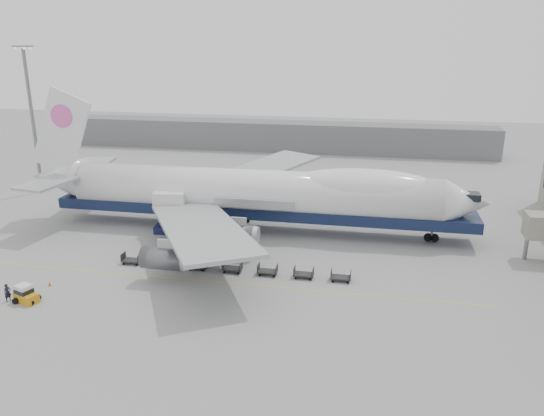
% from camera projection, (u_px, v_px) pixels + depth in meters
% --- Properties ---
extents(ground, '(260.00, 260.00, 0.00)m').
position_uv_depth(ground, '(231.00, 262.00, 65.85)').
color(ground, gray).
rests_on(ground, ground).
extents(apron_line, '(60.00, 0.15, 0.01)m').
position_uv_depth(apron_line, '(218.00, 282.00, 60.24)').
color(apron_line, gold).
rests_on(apron_line, ground).
extents(hangar, '(110.00, 8.00, 7.00)m').
position_uv_depth(hangar, '(266.00, 136.00, 132.07)').
color(hangar, slate).
rests_on(hangar, ground).
extents(floodlight_mast, '(2.40, 2.40, 25.43)m').
position_uv_depth(floodlight_mast, '(32.00, 113.00, 91.66)').
color(floodlight_mast, slate).
rests_on(floodlight_mast, ground).
extents(airliner, '(67.00, 55.30, 19.98)m').
position_uv_depth(airliner, '(257.00, 192.00, 75.25)').
color(airliner, white).
rests_on(airliner, ground).
extents(catering_truck, '(4.90, 3.61, 6.03)m').
position_uv_depth(catering_truck, '(170.00, 210.00, 74.82)').
color(catering_truck, '#161944').
rests_on(catering_truck, ground).
extents(baggage_tug, '(2.87, 2.15, 1.88)m').
position_uv_depth(baggage_tug, '(25.00, 295.00, 55.57)').
color(baggage_tug, '#C58412').
rests_on(baggage_tug, ground).
extents(ground_worker, '(0.76, 0.85, 1.96)m').
position_uv_depth(ground_worker, '(8.00, 293.00, 55.65)').
color(ground_worker, black).
rests_on(ground_worker, ground).
extents(traffic_cone, '(0.35, 0.35, 0.52)m').
position_uv_depth(traffic_cone, '(49.00, 284.00, 59.38)').
color(traffic_cone, '#EF450C').
rests_on(traffic_cone, ground).
extents(dolly_0, '(2.30, 1.35, 1.30)m').
position_uv_depth(dolly_0, '(132.00, 260.00, 65.15)').
color(dolly_0, '#2D2D30').
rests_on(dolly_0, ground).
extents(dolly_1, '(2.30, 1.35, 1.30)m').
position_uv_depth(dolly_1, '(164.00, 262.00, 64.37)').
color(dolly_1, '#2D2D30').
rests_on(dolly_1, ground).
extents(dolly_2, '(2.30, 1.35, 1.30)m').
position_uv_depth(dolly_2, '(198.00, 265.00, 63.59)').
color(dolly_2, '#2D2D30').
rests_on(dolly_2, ground).
extents(dolly_3, '(2.30, 1.35, 1.30)m').
position_uv_depth(dolly_3, '(232.00, 268.00, 62.81)').
color(dolly_3, '#2D2D30').
rests_on(dolly_3, ground).
extents(dolly_4, '(2.30, 1.35, 1.30)m').
position_uv_depth(dolly_4, '(268.00, 271.00, 62.02)').
color(dolly_4, '#2D2D30').
rests_on(dolly_4, ground).
extents(dolly_5, '(2.30, 1.35, 1.30)m').
position_uv_depth(dolly_5, '(304.00, 274.00, 61.24)').
color(dolly_5, '#2D2D30').
rests_on(dolly_5, ground).
extents(dolly_6, '(2.30, 1.35, 1.30)m').
position_uv_depth(dolly_6, '(341.00, 277.00, 60.46)').
color(dolly_6, '#2D2D30').
rests_on(dolly_6, ground).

